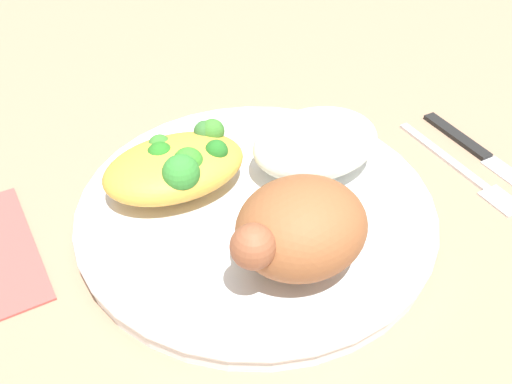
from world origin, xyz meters
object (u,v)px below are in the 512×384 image
(plate, at_px, (256,211))
(knife, at_px, (487,156))
(roasted_chicken, at_px, (295,230))
(rice_pile, at_px, (316,143))
(mac_cheese_with_broccoli, at_px, (177,165))
(fork, at_px, (464,170))

(plate, bearing_deg, knife, 174.43)
(roasted_chicken, bearing_deg, plate, -94.51)
(plate, distance_m, rice_pile, 0.08)
(mac_cheese_with_broccoli, height_order, knife, mac_cheese_with_broccoli)
(roasted_chicken, distance_m, mac_cheese_with_broccoli, 0.12)
(knife, bearing_deg, mac_cheese_with_broccoli, -14.32)
(rice_pile, height_order, knife, rice_pile)
(roasted_chicken, height_order, knife, roasted_chicken)
(plate, bearing_deg, fork, 171.89)
(knife, bearing_deg, roasted_chicken, 11.62)
(mac_cheese_with_broccoli, distance_m, fork, 0.25)
(rice_pile, bearing_deg, plate, 17.44)
(rice_pile, bearing_deg, mac_cheese_with_broccoli, -13.41)
(plate, height_order, knife, plate)
(mac_cheese_with_broccoli, bearing_deg, rice_pile, 166.59)
(roasted_chicken, bearing_deg, fork, -168.08)
(roasted_chicken, bearing_deg, mac_cheese_with_broccoli, -70.52)
(plate, distance_m, mac_cheese_with_broccoli, 0.07)
(rice_pile, distance_m, mac_cheese_with_broccoli, 0.12)
(rice_pile, relative_size, knife, 0.58)
(fork, xyz_separation_m, knife, (-0.03, -0.01, 0.00))
(fork, distance_m, knife, 0.03)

